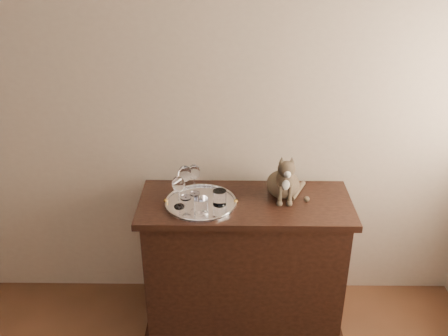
# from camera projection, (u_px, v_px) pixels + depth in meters

# --- Properties ---
(wall_back) EXTENTS (4.00, 0.10, 2.70)m
(wall_back) POSITION_uv_depth(u_px,v_px,m) (141.00, 98.00, 2.86)
(wall_back) COLOR tan
(wall_back) RESTS_ON ground
(sideboard) EXTENTS (1.20, 0.50, 0.85)m
(sideboard) POSITION_uv_depth(u_px,v_px,m) (244.00, 263.00, 2.99)
(sideboard) COLOR black
(sideboard) RESTS_ON ground
(tray) EXTENTS (0.40, 0.40, 0.01)m
(tray) POSITION_uv_depth(u_px,v_px,m) (201.00, 203.00, 2.77)
(tray) COLOR white
(tray) RESTS_ON sideboard
(wine_glass_a) EXTENTS (0.08, 0.08, 0.20)m
(wine_glass_a) POSITION_uv_depth(u_px,v_px,m) (185.00, 182.00, 2.77)
(wine_glass_a) COLOR white
(wine_glass_a) RESTS_ON tray
(wine_glass_b) EXTENTS (0.07, 0.07, 0.18)m
(wine_glass_b) POSITION_uv_depth(u_px,v_px,m) (194.00, 179.00, 2.82)
(wine_glass_b) COLOR silver
(wine_glass_b) RESTS_ON tray
(wine_glass_c) EXTENTS (0.07, 0.07, 0.19)m
(wine_glass_c) POSITION_uv_depth(u_px,v_px,m) (179.00, 192.00, 2.69)
(wine_glass_c) COLOR silver
(wine_glass_c) RESTS_ON tray
(tumbler_b) EXTENTS (0.08, 0.08, 0.09)m
(tumbler_b) POSITION_uv_depth(u_px,v_px,m) (201.00, 206.00, 2.66)
(tumbler_b) COLOR silver
(tumbler_b) RESTS_ON tray
(tumbler_c) EXTENTS (0.08, 0.08, 0.09)m
(tumbler_c) POSITION_uv_depth(u_px,v_px,m) (220.00, 198.00, 2.73)
(tumbler_c) COLOR silver
(tumbler_c) RESTS_ON tray
(cat) EXTENTS (0.29, 0.27, 0.29)m
(cat) POSITION_uv_depth(u_px,v_px,m) (284.00, 173.00, 2.80)
(cat) COLOR #4E3D2E
(cat) RESTS_ON sideboard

